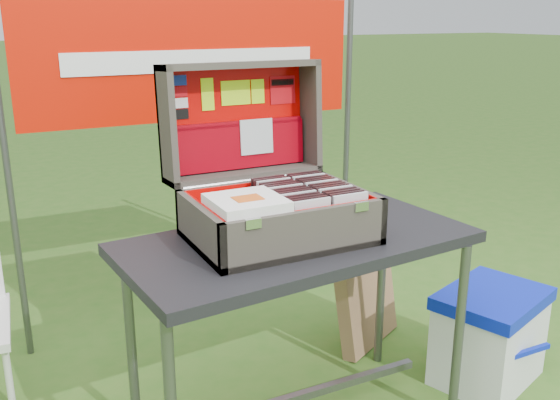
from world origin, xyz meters
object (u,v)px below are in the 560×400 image
table (297,335)px  cardboard_box (366,299)px  cooler (489,336)px  suitcase (271,153)px

table → cardboard_box: 0.74m
cooler → cardboard_box: 0.57m
table → suitcase: size_ratio=2.05×
table → cooler: 0.90m
table → suitcase: bearing=126.1°
table → cardboard_box: (0.59, 0.41, -0.16)m
cardboard_box → cooler: bearing=-87.9°
suitcase → table: bearing=-48.7°
table → cardboard_box: bearing=29.6°
table → cardboard_box: table is taller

